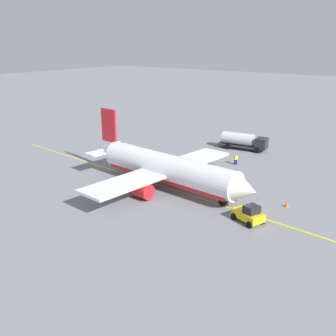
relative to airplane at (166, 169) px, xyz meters
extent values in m
plane|color=slate|center=(0.44, -0.04, -2.78)|extent=(400.00, 400.00, 0.00)
cylinder|color=white|center=(0.44, -0.04, 0.18)|extent=(22.68, 5.73, 3.92)
cube|color=red|center=(0.44, -0.04, -0.90)|extent=(21.38, 4.92, 1.10)
cone|color=white|center=(12.87, -1.05, 0.18)|extent=(3.41, 4.01, 3.76)
cone|color=white|center=(-12.60, 1.03, 0.57)|extent=(4.62, 3.68, 3.33)
cube|color=red|center=(-11.98, 0.97, 4.54)|extent=(3.22, 0.62, 5.20)
cube|color=white|center=(-11.98, 0.97, 0.58)|extent=(3.07, 8.57, 0.24)
cube|color=white|center=(-0.55, 0.04, -0.31)|extent=(6.94, 26.87, 0.36)
cylinder|color=red|center=(0.67, 5.16, -1.56)|extent=(3.36, 2.35, 2.10)
cylinder|color=red|center=(-0.18, -5.20, -1.56)|extent=(3.36, 2.35, 2.10)
cylinder|color=#4C4C51|center=(9.76, -0.79, -1.61)|extent=(0.24, 0.24, 1.23)
cylinder|color=black|center=(9.76, -0.79, -2.23)|extent=(1.13, 0.49, 1.10)
cylinder|color=#4C4C51|center=(-1.34, 2.72, -1.61)|extent=(0.24, 0.24, 1.23)
cylinder|color=black|center=(-1.34, 2.72, -2.23)|extent=(1.13, 0.49, 1.10)
cylinder|color=#4C4C51|center=(-1.76, -2.47, -1.61)|extent=(0.24, 0.24, 1.23)
cylinder|color=black|center=(-1.76, -2.47, -2.23)|extent=(1.13, 0.49, 1.10)
cube|color=#2D2D33|center=(-1.23, 25.25, -2.08)|extent=(9.12, 3.67, 0.30)
cube|color=#232328|center=(2.76, 25.79, -1.13)|extent=(2.30, 2.65, 2.00)
cube|color=black|center=(3.65, 25.91, -0.73)|extent=(0.43, 2.00, 0.90)
cylinder|color=silver|center=(-1.83, 25.16, -0.78)|extent=(6.32, 3.09, 2.30)
cylinder|color=black|center=(2.20, 26.97, -2.23)|extent=(1.14, 0.49, 1.10)
cylinder|color=black|center=(2.53, 24.49, -2.23)|extent=(1.14, 0.49, 1.10)
cylinder|color=black|center=(-3.51, 26.20, -2.23)|extent=(1.14, 0.49, 1.10)
cylinder|color=black|center=(-3.17, 23.72, -2.23)|extent=(1.14, 0.49, 1.10)
cube|color=yellow|center=(14.47, -3.15, -1.93)|extent=(4.07, 3.11, 0.90)
cube|color=black|center=(14.94, -3.33, -1.03)|extent=(1.86, 1.98, 0.90)
cylinder|color=black|center=(12.91, -3.65, -2.38)|extent=(0.85, 0.56, 0.80)
cylinder|color=black|center=(13.59, -1.77, -2.38)|extent=(0.85, 0.56, 0.80)
cylinder|color=black|center=(15.35, -4.54, -2.38)|extent=(0.85, 0.56, 0.80)
cylinder|color=black|center=(16.03, -2.66, -2.38)|extent=(0.85, 0.56, 0.80)
cube|color=navy|center=(2.70, 15.89, -2.35)|extent=(0.50, 0.54, 0.85)
cube|color=yellow|center=(2.70, 15.89, -1.63)|extent=(0.58, 0.63, 0.60)
sphere|color=tan|center=(2.70, 15.89, -1.19)|extent=(0.24, 0.24, 0.24)
cone|color=#F2590F|center=(16.41, 3.73, -2.44)|extent=(0.60, 0.60, 0.67)
cube|color=yellow|center=(0.44, -0.04, -2.77)|extent=(73.55, 6.28, 0.01)
camera|label=1|loc=(32.52, -42.08, 17.37)|focal=42.48mm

